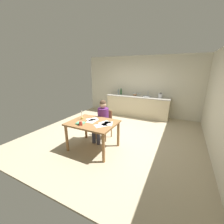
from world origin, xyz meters
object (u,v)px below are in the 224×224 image
Objects in this scene: person_seated at (102,118)px; bottle_oil at (118,92)px; wine_glass_by_kettle at (138,93)px; stovetop_kettle at (160,96)px; dining_table at (93,126)px; wine_glass_back_right at (134,93)px; mixing_bowl at (135,95)px; wine_glass_back_left at (135,93)px; wine_glass_near_sink at (140,93)px; book_magazine at (80,123)px; bottle_vinegar at (121,92)px; sink_unit at (147,96)px; candlestick at (82,117)px; chair_at_table at (105,123)px; coffee_mug at (81,123)px.

person_seated reaches higher than bottle_oil.
wine_glass_by_kettle is (0.91, 0.10, 0.00)m from bottle_oil.
stovetop_kettle is (1.20, 2.67, 0.32)m from person_seated.
wine_glass_back_right is (-0.04, 3.38, 0.37)m from dining_table.
wine_glass_back_left is (-0.02, 0.13, 0.07)m from mixing_bowl.
person_seated reaches higher than wine_glass_near_sink.
person_seated reaches higher than stovetop_kettle.
book_magazine is 1.22× the size of wine_glass_back_left.
bottle_vinegar reaches higher than wine_glass_by_kettle.
person_seated is at bearing -114.23° from stovetop_kettle.
bottle_vinegar is at bearing -172.51° from wine_glass_back_right.
mixing_bowl is at bearing -2.72° from bottle_oil.
wine_glass_near_sink is (0.46, 3.60, 0.25)m from book_magazine.
book_magazine is at bearing -103.25° from sink_unit.
candlestick is 3.31m from sink_unit.
wine_glass_by_kettle is at bearing 71.43° from book_magazine.
sink_unit is at bearing -14.54° from wine_glass_back_left.
wine_glass_by_kettle is at bearing 180.00° from wine_glass_near_sink.
wine_glass_near_sink is at bearing 157.53° from sink_unit.
mixing_bowl is (0.81, -0.04, -0.06)m from bottle_oil.
stovetop_kettle is 1.43× the size of wine_glass_by_kettle.
bottle_vinegar is 1.89× the size of wine_glass_back_right.
wine_glass_back_right is (-0.20, 0.00, 0.00)m from wine_glass_by_kettle.
bottle_oil is 1.62× the size of wine_glass_near_sink.
chair_at_table is 3.70× the size of candlestick.
bottle_vinegar is 1.89× the size of wine_glass_near_sink.
dining_table is 7.77× the size of wine_glass_near_sink.
sink_unit is 0.67m from wine_glass_back_right.
mixing_bowl is (0.11, 2.54, 0.47)m from chair_at_table.
candlestick is (-0.33, -0.48, 0.13)m from person_seated.
stovetop_kettle is at bearing -7.20° from wine_glass_back_right.
bottle_oil is at bearing -171.73° from bottle_vinegar.
bottle_vinegar is (-0.42, 3.52, 0.27)m from book_magazine.
person_seated is at bearing -90.29° from wine_glass_back_right.
book_magazine is at bearing -81.20° from bottle_oil.
mixing_bowl is at bearing -4.67° from bottle_vinegar.
wine_glass_near_sink is (0.30, 2.67, 0.54)m from chair_at_table.
wine_glass_near_sink and wine_glass_back_right have the same top height.
stovetop_kettle is 0.91m from wine_glass_near_sink.
stovetop_kettle reaches higher than wine_glass_back_left.
coffee_mug is 3.70m from wine_glass_near_sink.
person_seated reaches higher than wine_glass_back_left.
sink_unit reaches higher than wine_glass_back_right.
wine_glass_near_sink is (0.39, 3.67, 0.22)m from coffee_mug.
bottle_oil is 0.72m from wine_glass_back_right.
bottle_oil reaches higher than book_magazine.
bottle_vinegar reaches higher than sink_unit.
book_magazine is (-0.21, -0.22, 0.12)m from dining_table.
person_seated is at bearing -78.19° from bottle_vinegar.
person_seated is 5.19× the size of candlestick.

